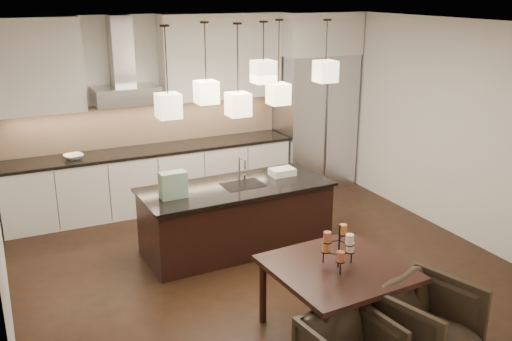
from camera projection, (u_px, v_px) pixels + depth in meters
name	position (u px, v px, depth m)	size (l,w,h in m)	color
floor	(263.00, 268.00, 6.74)	(5.50, 5.50, 0.02)	black
ceiling	(264.00, 23.00, 5.88)	(5.50, 5.50, 0.02)	white
wall_back	(184.00, 108.00, 8.68)	(5.50, 0.02, 2.80)	silver
wall_front	(440.00, 255.00, 3.94)	(5.50, 0.02, 2.80)	silver
wall_right	(453.00, 129.00, 7.44)	(0.02, 5.50, 2.80)	silver
refrigerator	(315.00, 121.00, 9.31)	(1.20, 0.72, 2.15)	#B7B7BA
fridge_panel	(317.00, 33.00, 8.88)	(1.26, 0.72, 0.65)	silver
lower_cabinets	(153.00, 180.00, 8.44)	(4.21, 0.62, 0.88)	silver
countertop	(152.00, 150.00, 8.30)	(4.21, 0.66, 0.04)	black
backsplash	(145.00, 123.00, 8.45)	(4.21, 0.02, 0.63)	tan
upper_cab_left	(32.00, 67.00, 7.42)	(1.25, 0.35, 1.25)	silver
upper_cab_right	(221.00, 56.00, 8.50)	(1.86, 0.35, 1.25)	silver
hood_canopy	(126.00, 95.00, 7.96)	(0.90, 0.52, 0.24)	#B7B7BA
hood_chimney	(121.00, 51.00, 7.87)	(0.30, 0.28, 0.96)	#B7B7BA
fruit_bowl	(74.00, 157.00, 7.79)	(0.26, 0.26, 0.06)	silver
island_body	(236.00, 218.00, 7.13)	(2.28, 0.91, 0.80)	black
island_top	(236.00, 187.00, 7.00)	(2.35, 0.98, 0.04)	black
faucet	(239.00, 169.00, 7.06)	(0.09, 0.22, 0.35)	silver
tote_bag	(173.00, 185.00, 6.55)	(0.31, 0.16, 0.31)	#185939
food_container	(282.00, 172.00, 7.37)	(0.31, 0.22, 0.09)	silver
dining_table	(336.00, 300.00, 5.37)	(1.18, 1.18, 0.71)	black
candelabra	(339.00, 246.00, 5.20)	(0.34, 0.34, 0.41)	black
candle_a	(350.00, 247.00, 5.27)	(0.07, 0.07, 0.09)	beige
candle_b	(326.00, 247.00, 5.27)	(0.07, 0.07, 0.09)	#C97533
candle_c	(341.00, 256.00, 5.09)	(0.07, 0.07, 0.09)	#A95236
candle_d	(343.00, 229.00, 5.28)	(0.07, 0.07, 0.09)	#C97533
candle_e	(327.00, 237.00, 5.12)	(0.07, 0.07, 0.09)	#A95236
candle_f	(350.00, 239.00, 5.07)	(0.07, 0.07, 0.09)	beige
armchair_right	(426.00, 323.00, 4.99)	(0.77, 0.79, 0.72)	black
pendant_a	(168.00, 106.00, 6.03)	(0.24, 0.24, 0.26)	beige
pendant_b	(206.00, 92.00, 6.56)	(0.24, 0.24, 0.26)	beige
pendant_c	(263.00, 72.00, 6.60)	(0.24, 0.24, 0.26)	beige
pendant_d	(278.00, 94.00, 7.05)	(0.24, 0.24, 0.26)	beige
pendant_e	(325.00, 71.00, 6.98)	(0.24, 0.24, 0.26)	beige
pendant_f	(238.00, 104.00, 6.40)	(0.24, 0.24, 0.26)	beige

